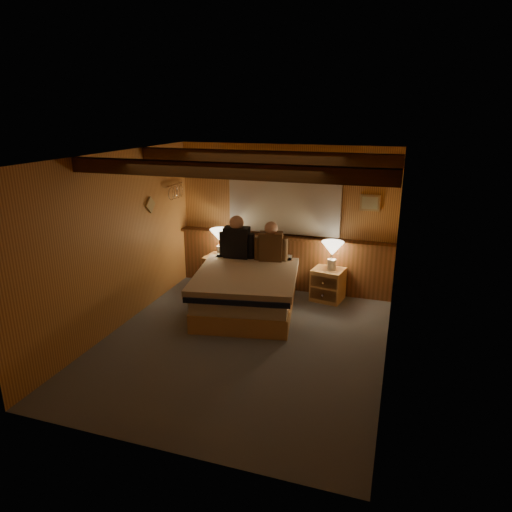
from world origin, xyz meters
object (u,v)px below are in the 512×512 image
at_px(duffel_bag, 208,299).
at_px(bed, 247,290).
at_px(nightstand_right, 328,284).
at_px(lamp_right, 332,250).
at_px(lamp_left, 221,237).
at_px(person_right, 271,244).
at_px(nightstand_left, 221,272).
at_px(person_left, 237,240).

bearing_deg(duffel_bag, bed, 11.14).
distance_m(bed, nightstand_right, 1.35).
bearing_deg(duffel_bag, lamp_right, 27.09).
bearing_deg(duffel_bag, lamp_left, 98.89).
relative_size(lamp_left, person_right, 0.71).
bearing_deg(person_right, nightstand_left, 160.10).
height_order(nightstand_left, duffel_bag, nightstand_left).
distance_m(bed, person_right, 0.85).
xyz_separation_m(bed, lamp_left, (-0.73, 0.78, 0.55)).
xyz_separation_m(person_right, duffel_bag, (-0.78, -0.73, -0.74)).
bearing_deg(person_left, lamp_left, 146.95).
bearing_deg(bed, nightstand_left, 123.70).
relative_size(nightstand_left, lamp_right, 1.22).
relative_size(person_left, duffel_bag, 1.47).
distance_m(nightstand_left, person_left, 0.76).
bearing_deg(nightstand_left, nightstand_right, 6.58).
bearing_deg(person_right, lamp_right, 0.04).
height_order(bed, lamp_left, lamp_left).
height_order(person_left, duffel_bag, person_left).
relative_size(lamp_right, person_left, 0.64).
distance_m(nightstand_left, person_right, 1.12).
relative_size(person_right, duffel_bag, 1.35).
height_order(lamp_right, person_left, person_left).
xyz_separation_m(bed, lamp_right, (1.14, 0.78, 0.51)).
xyz_separation_m(lamp_left, lamp_right, (1.87, -0.01, -0.05)).
distance_m(nightstand_right, person_right, 1.11).
bearing_deg(bed, duffel_bag, -178.50).
distance_m(lamp_left, person_right, 0.94).
bearing_deg(bed, nightstand_right, 25.66).
bearing_deg(duffel_bag, person_left, 72.74).
bearing_deg(person_left, bed, -62.14).
bearing_deg(lamp_left, bed, -46.82).
distance_m(nightstand_right, lamp_left, 1.93).
xyz_separation_m(lamp_left, duffel_bag, (0.15, -0.90, -0.73)).
relative_size(bed, lamp_left, 4.46).
distance_m(lamp_left, lamp_right, 1.87).
relative_size(lamp_left, person_left, 0.65).
height_order(nightstand_right, person_right, person_right).
distance_m(nightstand_left, nightstand_right, 1.82).
bearing_deg(nightstand_left, lamp_right, 6.37).
xyz_separation_m(nightstand_left, duffel_bag, (0.15, -0.89, -0.13)).
bearing_deg(lamp_right, lamp_left, 179.81).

